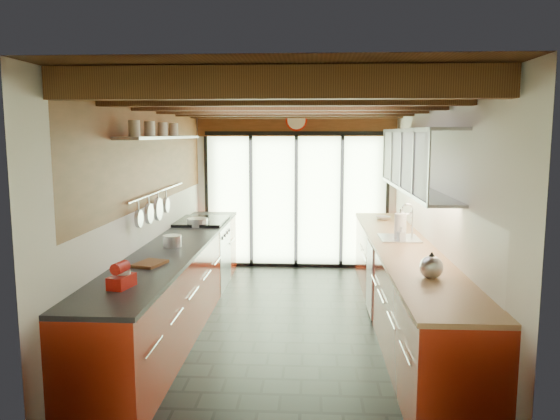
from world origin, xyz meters
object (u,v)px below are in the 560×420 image
Objects in this scene: soap_bottle at (401,234)px; kettle at (431,266)px; paper_towel at (400,227)px; bowl at (383,218)px; stand_mixer at (122,277)px.

kettle is at bearing -90.00° from soap_bottle.
bowl is at bearing 90.00° from paper_towel.
kettle reaches higher than bowl.
paper_towel reaches higher than bowl.
paper_towel is (2.54, 2.11, 0.07)m from stand_mixer.
kettle is at bearing -90.00° from paper_towel.
paper_towel is (0.00, 1.66, 0.05)m from kettle.
bowl is (0.00, 3.20, -0.08)m from kettle.
soap_bottle is at bearing 38.60° from stand_mixer.
paper_towel reaches higher than soap_bottle.
paper_towel is 1.54m from bowl.
paper_towel reaches higher than stand_mixer.
kettle is 1.66m from paper_towel.
bowl is (2.54, 3.65, -0.06)m from stand_mixer.
bowl is at bearing 55.13° from stand_mixer.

